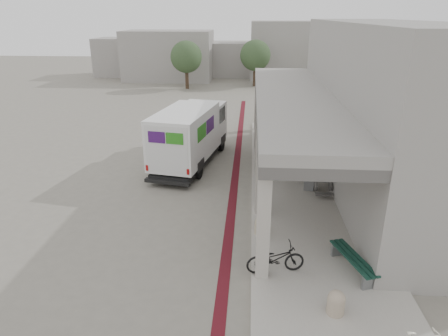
# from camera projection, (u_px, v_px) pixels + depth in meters

# --- Properties ---
(ground) EXTENTS (120.00, 120.00, 0.00)m
(ground) POSITION_uv_depth(u_px,v_px,m) (204.00, 219.00, 15.20)
(ground) COLOR slate
(ground) RESTS_ON ground
(bike_lane_stripe) EXTENTS (0.35, 40.00, 0.01)m
(bike_lane_stripe) POSITION_uv_depth(u_px,v_px,m) (233.00, 197.00, 16.99)
(bike_lane_stripe) COLOR #4F0F18
(bike_lane_stripe) RESTS_ON ground
(sidewalk) EXTENTS (4.40, 28.00, 0.12)m
(sidewalk) POSITION_uv_depth(u_px,v_px,m) (310.00, 221.00, 14.92)
(sidewalk) COLOR #A19A91
(sidewalk) RESTS_ON ground
(transit_building) EXTENTS (7.60, 17.00, 7.00)m
(transit_building) POSITION_uv_depth(u_px,v_px,m) (367.00, 108.00, 17.72)
(transit_building) COLOR gray
(transit_building) RESTS_ON ground
(distant_backdrop) EXTENTS (28.00, 10.00, 6.50)m
(distant_backdrop) POSITION_uv_depth(u_px,v_px,m) (214.00, 55.00, 47.77)
(distant_backdrop) COLOR gray
(distant_backdrop) RESTS_ON ground
(tree_left) EXTENTS (3.20, 3.20, 4.80)m
(tree_left) POSITION_uv_depth(u_px,v_px,m) (186.00, 57.00, 40.41)
(tree_left) COLOR #38281C
(tree_left) RESTS_ON ground
(tree_mid) EXTENTS (3.20, 3.20, 4.80)m
(tree_mid) POSITION_uv_depth(u_px,v_px,m) (255.00, 56.00, 41.82)
(tree_mid) COLOR #38281C
(tree_mid) RESTS_ON ground
(tree_right) EXTENTS (3.20, 3.20, 4.80)m
(tree_right) POSITION_uv_depth(u_px,v_px,m) (334.00, 57.00, 40.38)
(tree_right) COLOR #38281C
(tree_right) RESTS_ON ground
(fedex_truck) EXTENTS (3.33, 7.25, 2.98)m
(fedex_truck) POSITION_uv_depth(u_px,v_px,m) (191.00, 134.00, 20.26)
(fedex_truck) COLOR black
(fedex_truck) RESTS_ON ground
(bench) EXTENTS (1.07, 2.09, 0.48)m
(bench) POSITION_uv_depth(u_px,v_px,m) (353.00, 261.00, 11.81)
(bench) COLOR slate
(bench) RESTS_ON sidewalk
(bollard_near) EXTENTS (0.45, 0.45, 0.67)m
(bollard_near) POSITION_uv_depth(u_px,v_px,m) (336.00, 302.00, 10.13)
(bollard_near) COLOR #9F8F79
(bollard_near) RESTS_ON sidewalk
(bollard_far) EXTENTS (0.41, 0.41, 0.62)m
(bollard_far) POSITION_uv_depth(u_px,v_px,m) (260.00, 225.00, 13.85)
(bollard_far) COLOR tan
(bollard_far) RESTS_ON sidewalk
(utility_cabinet) EXTENTS (0.52, 0.63, 0.93)m
(utility_cabinet) POSITION_uv_depth(u_px,v_px,m) (310.00, 179.00, 17.37)
(utility_cabinet) COLOR slate
(utility_cabinet) RESTS_ON sidewalk
(bicycle_black) EXTENTS (1.83, 0.95, 0.92)m
(bicycle_black) POSITION_uv_depth(u_px,v_px,m) (275.00, 258.00, 11.73)
(bicycle_black) COLOR black
(bicycle_black) RESTS_ON sidewalk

